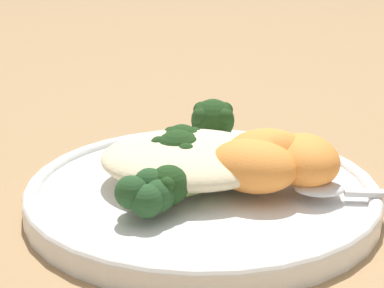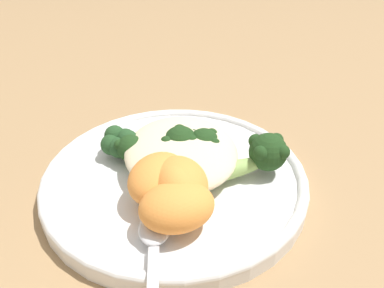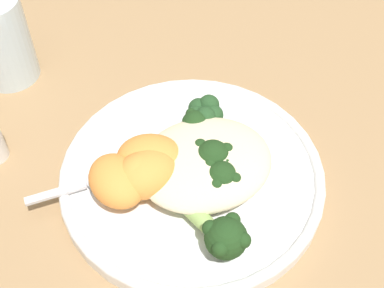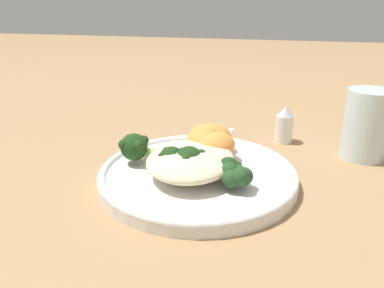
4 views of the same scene
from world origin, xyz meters
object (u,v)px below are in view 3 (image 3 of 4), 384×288
(broccoli_stalk_0, at_px, (215,229))
(broccoli_stalk_3, at_px, (189,135))
(broccoli_stalk_1, at_px, (214,179))
(sweet_potato_chunk_2, at_px, (139,173))
(broccoli_stalk_2, at_px, (207,159))
(kale_tuft, at_px, (204,112))
(sweet_potato_chunk_1, at_px, (146,173))
(quinoa_mound, at_px, (203,161))
(plate, at_px, (189,177))
(spoon, at_px, (95,180))
(sweet_potato_chunk_0, at_px, (150,157))
(sweet_potato_chunk_3, at_px, (117,181))
(water_glass, at_px, (0,39))

(broccoli_stalk_0, bearing_deg, broccoli_stalk_3, 152.20)
(broccoli_stalk_1, bearing_deg, sweet_potato_chunk_2, -179.15)
(broccoli_stalk_2, height_order, kale_tuft, broccoli_stalk_2)
(broccoli_stalk_3, distance_m, sweet_potato_chunk_1, 0.08)
(quinoa_mound, height_order, kale_tuft, quinoa_mound)
(plate, bearing_deg, broccoli_stalk_0, 85.59)
(plate, relative_size, spoon, 2.78)
(sweet_potato_chunk_0, bearing_deg, broccoli_stalk_2, 156.76)
(quinoa_mound, distance_m, sweet_potato_chunk_2, 0.07)
(plate, xyz_separation_m, broccoli_stalk_3, (-0.02, -0.04, 0.02))
(broccoli_stalk_1, distance_m, sweet_potato_chunk_1, 0.07)
(sweet_potato_chunk_2, bearing_deg, broccoli_stalk_1, 155.71)
(sweet_potato_chunk_1, height_order, sweet_potato_chunk_3, sweet_potato_chunk_1)
(broccoli_stalk_0, relative_size, sweet_potato_chunk_3, 1.76)
(broccoli_stalk_0, distance_m, kale_tuft, 0.16)
(sweet_potato_chunk_1, bearing_deg, spoon, -26.24)
(plate, height_order, spoon, spoon)
(sweet_potato_chunk_3, bearing_deg, broccoli_stalk_2, 175.17)
(sweet_potato_chunk_0, distance_m, sweet_potato_chunk_3, 0.04)
(broccoli_stalk_0, distance_m, sweet_potato_chunk_0, 0.11)
(broccoli_stalk_1, xyz_separation_m, kale_tuft, (-0.03, -0.09, -0.00))
(broccoli_stalk_3, bearing_deg, broccoli_stalk_1, -134.72)
(broccoli_stalk_1, bearing_deg, sweet_potato_chunk_1, -179.30)
(broccoli_stalk_1, bearing_deg, spoon, 179.90)
(kale_tuft, bearing_deg, plate, 54.29)
(broccoli_stalk_0, relative_size, sweet_potato_chunk_2, 2.25)
(kale_tuft, bearing_deg, spoon, 15.13)
(sweet_potato_chunk_2, height_order, water_glass, water_glass)
(sweet_potato_chunk_1, bearing_deg, broccoli_stalk_2, 175.99)
(quinoa_mound, height_order, broccoli_stalk_2, broccoli_stalk_2)
(kale_tuft, xyz_separation_m, spoon, (0.14, 0.04, -0.01))
(broccoli_stalk_3, bearing_deg, kale_tuft, -3.73)
(broccoli_stalk_1, xyz_separation_m, water_glass, (0.17, -0.28, 0.02))
(broccoli_stalk_1, distance_m, sweet_potato_chunk_2, 0.08)
(sweet_potato_chunk_0, relative_size, sweet_potato_chunk_1, 1.03)
(quinoa_mound, xyz_separation_m, sweet_potato_chunk_0, (0.05, -0.02, 0.00))
(broccoli_stalk_0, bearing_deg, sweet_potato_chunk_3, -158.43)
(sweet_potato_chunk_3, relative_size, spoon, 0.66)
(broccoli_stalk_2, xyz_separation_m, sweet_potato_chunk_0, (0.06, -0.02, 0.00))
(sweet_potato_chunk_0, xyz_separation_m, sweet_potato_chunk_2, (0.02, 0.02, 0.00))
(sweet_potato_chunk_1, distance_m, kale_tuft, 0.11)
(kale_tuft, bearing_deg, sweet_potato_chunk_0, 28.52)
(sweet_potato_chunk_0, relative_size, spoon, 0.68)
(plate, xyz_separation_m, sweet_potato_chunk_1, (0.05, 0.00, 0.03))
(sweet_potato_chunk_2, distance_m, sweet_potato_chunk_3, 0.02)
(sweet_potato_chunk_0, xyz_separation_m, sweet_potato_chunk_3, (0.04, 0.02, -0.00))
(broccoli_stalk_0, bearing_deg, broccoli_stalk_1, 140.83)
(broccoli_stalk_2, distance_m, sweet_potato_chunk_2, 0.07)
(sweet_potato_chunk_0, xyz_separation_m, water_glass, (0.11, -0.23, 0.02))
(spoon, bearing_deg, quinoa_mound, 167.77)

